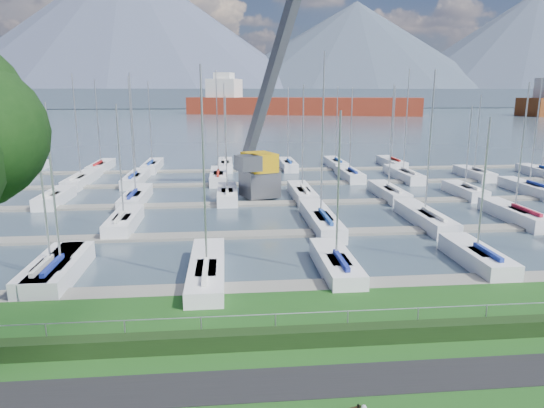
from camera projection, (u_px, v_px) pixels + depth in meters
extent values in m
cube|color=black|center=(312.00, 382.00, 17.08)|extent=(160.00, 2.00, 0.04)
cube|color=#3D4D5A|center=(230.00, 111.00, 272.25)|extent=(800.00, 540.00, 0.20)
cube|color=black|center=(301.00, 337.00, 19.53)|extent=(80.00, 0.70, 0.70)
cylinder|color=#94969C|center=(300.00, 313.00, 19.72)|extent=(80.00, 0.04, 0.04)
cube|color=#3F4C5D|center=(229.00, 98.00, 338.70)|extent=(900.00, 80.00, 12.00)
cone|color=#444B63|center=(127.00, 31.00, 387.61)|extent=(340.00, 340.00, 115.00)
cone|color=#3B4657|center=(355.00, 53.00, 418.17)|extent=(300.00, 300.00, 85.00)
cone|color=#3C4658|center=(535.00, 47.00, 441.81)|extent=(320.00, 320.00, 100.00)
cube|color=slate|center=(283.00, 288.00, 25.86)|extent=(90.00, 1.60, 0.25)
cube|color=slate|center=(267.00, 234.00, 35.56)|extent=(90.00, 1.60, 0.25)
cube|color=slate|center=(258.00, 204.00, 45.26)|extent=(90.00, 1.60, 0.25)
cube|color=gray|center=(252.00, 184.00, 54.96)|extent=(90.00, 1.60, 0.25)
cube|color=gray|center=(248.00, 170.00, 64.66)|extent=(90.00, 1.60, 0.25)
cube|color=slate|center=(260.00, 183.00, 47.86)|extent=(4.12, 4.12, 2.60)
cube|color=#CB950B|center=(259.00, 162.00, 47.38)|extent=(3.63, 4.10, 1.80)
cube|color=#515358|center=(273.00, 69.00, 49.88)|extent=(6.58, 10.16, 19.89)
cube|color=#53555A|center=(248.00, 163.00, 45.29)|extent=(2.65, 2.76, 1.40)
cube|color=maroon|center=(302.00, 109.00, 225.24)|extent=(107.64, 51.09, 10.00)
cube|color=silver|center=(224.00, 92.00, 231.81)|extent=(17.71, 17.71, 12.00)
cube|color=silver|center=(224.00, 77.00, 230.24)|extent=(10.12, 10.12, 4.00)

